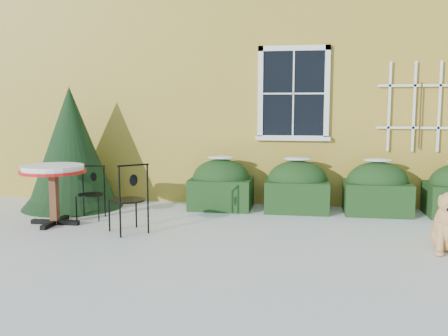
% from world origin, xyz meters
% --- Properties ---
extents(ground, '(80.00, 80.00, 0.00)m').
position_xyz_m(ground, '(0.00, 0.00, 0.00)').
color(ground, white).
rests_on(ground, ground).
extents(house, '(12.40, 8.40, 6.40)m').
position_xyz_m(house, '(0.00, 7.00, 3.22)').
color(house, gold).
rests_on(house, ground).
extents(hedge_row, '(4.95, 0.80, 0.91)m').
position_xyz_m(hedge_row, '(1.65, 2.55, 0.40)').
color(hedge_row, black).
rests_on(hedge_row, ground).
extents(evergreen_shrub, '(1.73, 1.73, 2.10)m').
position_xyz_m(evergreen_shrub, '(-2.88, 2.24, 0.84)').
color(evergreen_shrub, black).
rests_on(evergreen_shrub, ground).
extents(bistro_table, '(0.96, 0.96, 0.89)m').
position_xyz_m(bistro_table, '(-2.56, 0.99, 0.74)').
color(bistro_table, black).
rests_on(bistro_table, ground).
extents(patio_chair_near, '(0.61, 0.61, 0.98)m').
position_xyz_m(patio_chair_near, '(-1.28, 0.67, 0.49)').
color(patio_chair_near, black).
rests_on(patio_chair_near, ground).
extents(patio_chair_far, '(0.41, 0.40, 0.83)m').
position_xyz_m(patio_chair_far, '(-2.18, 1.45, 0.41)').
color(patio_chair_far, black).
rests_on(patio_chair_far, ground).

